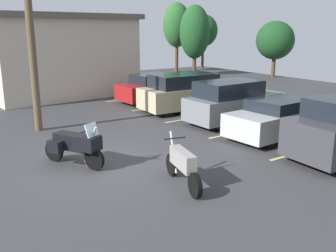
{
  "coord_description": "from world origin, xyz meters",
  "views": [
    {
      "loc": [
        10.23,
        -4.37,
        4.0
      ],
      "look_at": [
        0.25,
        2.4,
        0.88
      ],
      "focal_mm": 40.68,
      "sensor_mm": 36.0,
      "label": 1
    }
  ],
  "objects_px": {
    "car_champagne": "(185,92)",
    "car_grey": "(234,102)",
    "car_silver": "(281,118)",
    "car_red": "(158,88)",
    "utility_pole": "(29,19)",
    "motorcycle_touring": "(75,145)",
    "motorcycle_second": "(183,165)"
  },
  "relations": [
    {
      "from": "car_silver",
      "to": "utility_pole",
      "type": "distance_m",
      "value": 10.18
    },
    {
      "from": "car_champagne",
      "to": "utility_pole",
      "type": "bearing_deg",
      "value": -91.9
    },
    {
      "from": "utility_pole",
      "to": "car_champagne",
      "type": "bearing_deg",
      "value": 88.1
    },
    {
      "from": "car_champagne",
      "to": "utility_pole",
      "type": "relative_size",
      "value": 0.55
    },
    {
      "from": "motorcycle_touring",
      "to": "car_champagne",
      "type": "xyz_separation_m",
      "value": [
        -4.52,
        7.39,
        0.26
      ]
    },
    {
      "from": "motorcycle_second",
      "to": "car_silver",
      "type": "height_order",
      "value": "car_silver"
    },
    {
      "from": "motorcycle_second",
      "to": "car_grey",
      "type": "distance_m",
      "value": 7.3
    },
    {
      "from": "motorcycle_second",
      "to": "utility_pole",
      "type": "height_order",
      "value": "utility_pole"
    },
    {
      "from": "motorcycle_touring",
      "to": "car_red",
      "type": "distance_m",
      "value": 10.58
    },
    {
      "from": "motorcycle_second",
      "to": "car_red",
      "type": "distance_m",
      "value": 11.87
    },
    {
      "from": "motorcycle_second",
      "to": "motorcycle_touring",
      "type": "bearing_deg",
      "value": -149.44
    },
    {
      "from": "motorcycle_touring",
      "to": "utility_pole",
      "type": "distance_m",
      "value": 6.01
    },
    {
      "from": "motorcycle_touring",
      "to": "car_grey",
      "type": "xyz_separation_m",
      "value": [
        -1.32,
        7.65,
        0.24
      ]
    },
    {
      "from": "car_grey",
      "to": "motorcycle_touring",
      "type": "bearing_deg",
      "value": -80.21
    },
    {
      "from": "car_red",
      "to": "car_champagne",
      "type": "xyz_separation_m",
      "value": [
        2.84,
        -0.21,
        0.18
      ]
    },
    {
      "from": "car_grey",
      "to": "car_champagne",
      "type": "bearing_deg",
      "value": -175.33
    },
    {
      "from": "car_red",
      "to": "motorcycle_second",
      "type": "bearing_deg",
      "value": -29.53
    },
    {
      "from": "motorcycle_touring",
      "to": "utility_pole",
      "type": "xyz_separation_m",
      "value": [
        -4.76,
        0.25,
        3.66
      ]
    },
    {
      "from": "car_silver",
      "to": "car_champagne",
      "type": "bearing_deg",
      "value": -177.58
    },
    {
      "from": "motorcycle_second",
      "to": "utility_pole",
      "type": "distance_m",
      "value": 8.72
    },
    {
      "from": "motorcycle_second",
      "to": "car_champagne",
      "type": "height_order",
      "value": "car_champagne"
    },
    {
      "from": "car_red",
      "to": "car_silver",
      "type": "height_order",
      "value": "car_red"
    },
    {
      "from": "car_red",
      "to": "motorcycle_touring",
      "type": "bearing_deg",
      "value": -45.93
    },
    {
      "from": "car_red",
      "to": "car_grey",
      "type": "distance_m",
      "value": 6.04
    },
    {
      "from": "car_grey",
      "to": "utility_pole",
      "type": "height_order",
      "value": "utility_pole"
    },
    {
      "from": "car_silver",
      "to": "car_red",
      "type": "bearing_deg",
      "value": -179.76
    },
    {
      "from": "car_grey",
      "to": "motorcycle_second",
      "type": "bearing_deg",
      "value": -54.01
    },
    {
      "from": "car_champagne",
      "to": "car_grey",
      "type": "height_order",
      "value": "car_grey"
    },
    {
      "from": "motorcycle_touring",
      "to": "utility_pole",
      "type": "height_order",
      "value": "utility_pole"
    },
    {
      "from": "car_red",
      "to": "utility_pole",
      "type": "xyz_separation_m",
      "value": [
        2.6,
        -7.35,
        3.59
      ]
    },
    {
      "from": "motorcycle_second",
      "to": "car_grey",
      "type": "height_order",
      "value": "car_grey"
    },
    {
      "from": "car_grey",
      "to": "car_silver",
      "type": "height_order",
      "value": "car_grey"
    }
  ]
}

